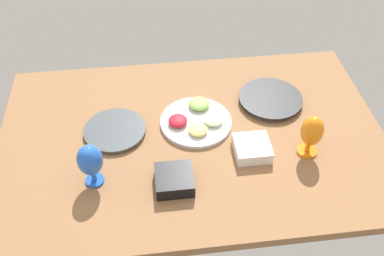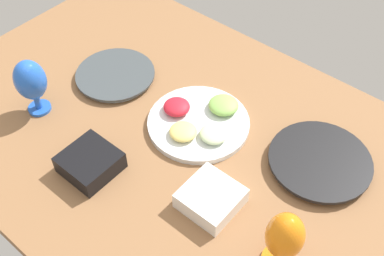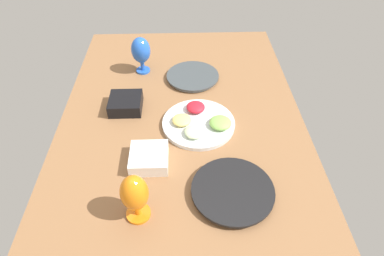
# 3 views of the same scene
# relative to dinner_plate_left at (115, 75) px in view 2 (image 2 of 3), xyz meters

# --- Properties ---
(ground_plane) EXTENTS (1.60, 1.04, 0.04)m
(ground_plane) POSITION_rel_dinner_plate_left_xyz_m (0.32, -0.06, -0.03)
(ground_plane) COLOR #8C603D
(dinner_plate_left) EXTENTS (0.26, 0.26, 0.02)m
(dinner_plate_left) POSITION_rel_dinner_plate_left_xyz_m (0.00, 0.00, 0.00)
(dinner_plate_left) COLOR silver
(dinner_plate_left) RESTS_ON ground_plane
(dinner_plate_right) EXTENTS (0.28, 0.28, 0.03)m
(dinner_plate_right) POSITION_rel_dinner_plate_left_xyz_m (0.69, 0.11, 0.00)
(dinner_plate_right) COLOR #4C4C51
(dinner_plate_right) RESTS_ON ground_plane
(fruit_platter) EXTENTS (0.30, 0.30, 0.05)m
(fruit_platter) POSITION_rel_dinner_plate_left_xyz_m (0.34, 0.01, 0.01)
(fruit_platter) COLOR silver
(fruit_platter) RESTS_ON ground_plane
(hurricane_glass_blue) EXTENTS (0.09, 0.09, 0.19)m
(hurricane_glass_blue) POSITION_rel_dinner_plate_left_xyz_m (-0.07, -0.25, 0.10)
(hurricane_glass_blue) COLOR blue
(hurricane_glass_blue) RESTS_ON ground_plane
(hurricane_glass_orange) EXTENTS (0.09, 0.09, 0.19)m
(hurricane_glass_orange) POSITION_rel_dinner_plate_left_xyz_m (0.76, -0.20, 0.10)
(hurricane_glass_orange) COLOR orange
(hurricane_glass_orange) RESTS_ON ground_plane
(square_bowl_white) EXTENTS (0.14, 0.14, 0.05)m
(square_bowl_white) POSITION_rel_dinner_plate_left_xyz_m (0.54, -0.18, 0.02)
(square_bowl_white) COLOR white
(square_bowl_white) RESTS_ON ground_plane
(square_bowl_black) EXTENTS (0.14, 0.14, 0.06)m
(square_bowl_black) POSITION_rel_dinner_plate_left_xyz_m (0.22, -0.30, 0.02)
(square_bowl_black) COLOR black
(square_bowl_black) RESTS_ON ground_plane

